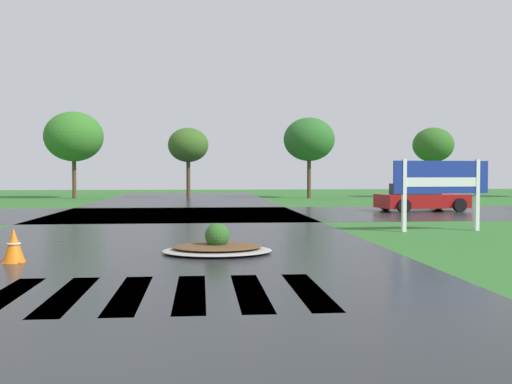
# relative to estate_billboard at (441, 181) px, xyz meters

# --- Properties ---
(asphalt_roadway) EXTENTS (10.92, 80.00, 0.01)m
(asphalt_roadway) POSITION_rel_estate_billboard_xyz_m (-8.47, -3.13, -1.55)
(asphalt_roadway) COLOR #232628
(asphalt_roadway) RESTS_ON ground
(asphalt_cross_road) EXTENTS (90.00, 9.83, 0.01)m
(asphalt_cross_road) POSITION_rel_estate_billboard_xyz_m (-8.47, 8.44, -1.55)
(asphalt_cross_road) COLOR #232628
(asphalt_cross_road) RESTS_ON ground
(crosswalk_stripes) EXTENTS (5.85, 2.95, 0.01)m
(crosswalk_stripes) POSITION_rel_estate_billboard_xyz_m (-8.47, -8.86, -1.55)
(crosswalk_stripes) COLOR white
(crosswalk_stripes) RESTS_ON ground
(estate_billboard) EXTENTS (3.12, 0.34, 2.23)m
(estate_billboard) POSITION_rel_estate_billboard_xyz_m (0.00, 0.00, 0.00)
(estate_billboard) COLOR white
(estate_billboard) RESTS_ON ground
(median_island) EXTENTS (2.47, 2.03, 0.68)m
(median_island) POSITION_rel_estate_billboard_xyz_m (-7.05, -4.44, -1.42)
(median_island) COLOR #9E9B93
(median_island) RESTS_ON ground
(car_blue_compact) EXTENTS (4.33, 2.55, 1.30)m
(car_blue_compact) POSITION_rel_estate_billboard_xyz_m (2.90, 9.39, -0.95)
(car_blue_compact) COLOR maroon
(car_blue_compact) RESTS_ON ground
(traffic_cone) EXTENTS (0.45, 0.45, 0.70)m
(traffic_cone) POSITION_rel_estate_billboard_xyz_m (-11.17, -5.48, -1.22)
(traffic_cone) COLOR orange
(traffic_cone) RESTS_ON ground
(background_treeline) EXTENTS (47.11, 5.96, 6.13)m
(background_treeline) POSITION_rel_estate_billboard_xyz_m (-8.63, 24.37, 2.38)
(background_treeline) COLOR #4C3823
(background_treeline) RESTS_ON ground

